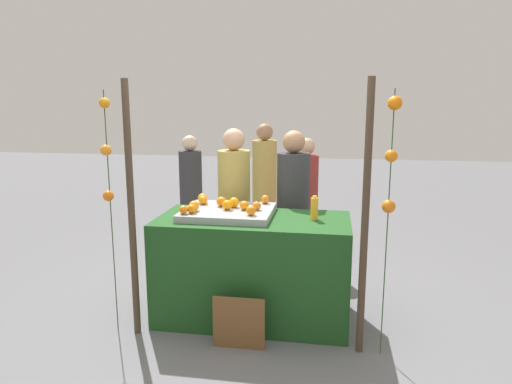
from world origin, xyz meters
The scene contains 26 objects.
ground_plane centered at (0.00, 0.00, 0.00)m, with size 24.00×24.00×0.00m, color slate.
stall_counter centered at (0.00, 0.00, 0.46)m, with size 1.66×0.81×0.92m, color #1E4C1E.
orange_tray centered at (-0.23, 0.05, 0.95)m, with size 0.78×0.67×0.06m, color #9EA0A5.
orange_0 centered at (0.06, 0.32, 1.02)m, with size 0.08×0.08×0.08m, color orange.
orange_1 centered at (-0.51, -0.07, 1.02)m, with size 0.09×0.09×0.09m, color orange.
orange_2 centered at (-0.50, -0.16, 1.01)m, with size 0.08×0.08×0.08m, color orange.
orange_3 centered at (-0.09, 0.03, 1.02)m, with size 0.08×0.08×0.08m, color orange.
orange_4 centered at (-0.23, 0.01, 1.02)m, with size 0.09×0.09×0.09m, color orange.
orange_5 centered at (0.02, 0.05, 1.01)m, with size 0.08×0.08×0.08m, color orange.
orange_6 centered at (-0.31, 0.13, 1.02)m, with size 0.09×0.09×0.09m, color orange.
orange_7 centered at (-0.56, -0.19, 1.01)m, with size 0.07×0.07×0.07m, color orange.
orange_8 centered at (0.01, -0.15, 1.02)m, with size 0.08×0.08×0.08m, color orange.
orange_9 centered at (-0.53, 0.27, 1.02)m, with size 0.09×0.09×0.09m, color orange.
orange_10 centered at (-0.50, 0.19, 1.02)m, with size 0.08×0.08×0.08m, color orange.
orange_11 centered at (-0.19, 0.12, 1.02)m, with size 0.09×0.09×0.09m, color orange.
juice_bottle centered at (0.52, 0.03, 1.01)m, with size 0.06×0.06×0.21m.
chalkboard_sign centered at (-0.02, -0.55, 0.21)m, with size 0.41×0.03×0.44m.
vendor_left centered at (-0.32, 0.72, 0.76)m, with size 0.33×0.33×1.64m.
vendor_right centered at (0.29, 0.69, 0.76)m, with size 0.33×0.33×1.63m.
crowd_person_0 centered at (-1.16, 1.92, 0.69)m, with size 0.30×0.30×1.48m.
crowd_person_1 centered at (0.36, 1.55, 0.70)m, with size 0.30×0.30×1.49m.
crowd_person_2 centered at (-0.22, 2.19, 0.76)m, with size 0.33×0.33×1.62m.
canopy_post_left centered at (-0.91, -0.44, 1.04)m, with size 0.06×0.06×2.08m, color #473828.
canopy_post_right centered at (0.91, -0.44, 1.04)m, with size 0.06×0.06×2.08m, color #473828.
garland_strand_left centered at (-1.10, -0.44, 1.48)m, with size 0.10×0.09×1.99m.
garland_strand_right centered at (1.07, -0.47, 1.51)m, with size 0.10×0.11×1.99m.
Camera 1 is at (0.66, -3.82, 1.91)m, focal length 32.41 mm.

